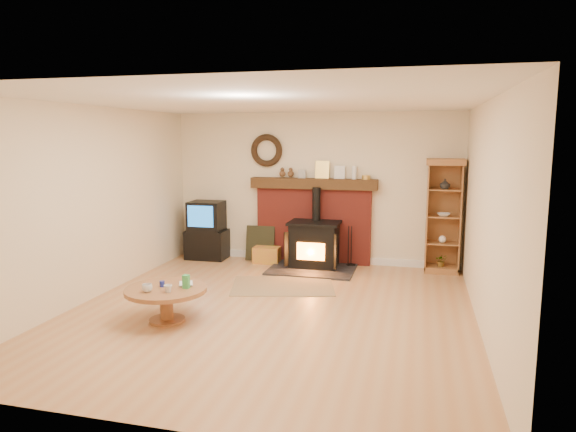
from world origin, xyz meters
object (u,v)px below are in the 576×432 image
(tv_unit, at_px, (207,231))
(coffee_table, at_px, (166,294))
(wood_stove, at_px, (314,245))
(curio_cabinet, at_px, (443,216))

(tv_unit, distance_m, coffee_table, 3.23)
(wood_stove, distance_m, tv_unit, 2.03)
(tv_unit, xyz_separation_m, coffee_table, (0.82, -3.12, -0.16))
(curio_cabinet, bearing_deg, wood_stove, -172.40)
(coffee_table, bearing_deg, curio_cabinet, 44.47)
(wood_stove, distance_m, coffee_table, 3.16)
(wood_stove, height_order, curio_cabinet, curio_cabinet)
(curio_cabinet, relative_size, coffee_table, 1.90)
(tv_unit, height_order, curio_cabinet, curio_cabinet)
(tv_unit, bearing_deg, curio_cabinet, 1.19)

